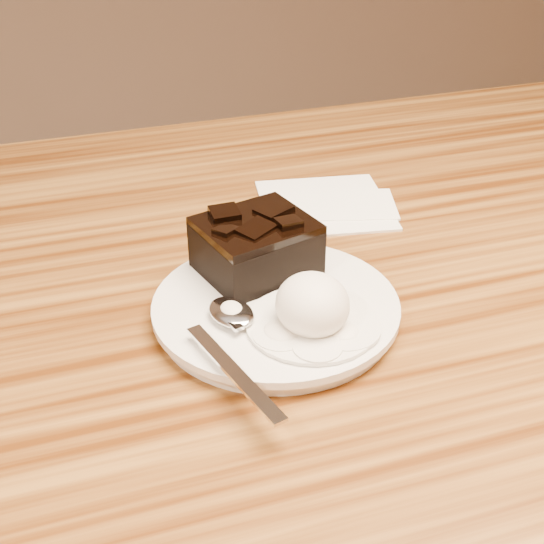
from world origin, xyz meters
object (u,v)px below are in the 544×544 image
object	(u,v)px
plate	(276,310)
napkin	(325,204)
spoon	(231,314)
brownie	(256,250)
ice_cream_scoop	(312,305)
dining_table	(318,532)

from	to	relation	value
plate	napkin	world-z (taller)	plate
plate	napkin	bearing A→B (deg)	57.41
spoon	brownie	bearing A→B (deg)	43.43
ice_cream_scoop	dining_table	bearing A→B (deg)	60.49
plate	spoon	size ratio (longest dim) A/B	1.12
dining_table	spoon	bearing A→B (deg)	-146.33
ice_cream_scoop	spoon	xyz separation A→B (m)	(-0.06, 0.03, -0.01)
dining_table	spoon	xyz separation A→B (m)	(-0.12, -0.08, 0.40)
plate	spoon	world-z (taller)	spoon
brownie	dining_table	bearing A→B (deg)	10.11
plate	napkin	size ratio (longest dim) A/B	1.54
dining_table	spoon	size ratio (longest dim) A/B	6.57
napkin	ice_cream_scoop	bearing A→B (deg)	-114.16
dining_table	brownie	size ratio (longest dim) A/B	13.17
ice_cream_scoop	napkin	xyz separation A→B (m)	(0.10, 0.22, -0.03)
plate	brownie	world-z (taller)	brownie
dining_table	napkin	size ratio (longest dim) A/B	9.06
ice_cream_scoop	spoon	distance (m)	0.07
brownie	ice_cream_scoop	bearing A→B (deg)	-79.54
napkin	plate	bearing A→B (deg)	-122.59
brownie	ice_cream_scoop	size ratio (longest dim) A/B	1.49
brownie	napkin	bearing A→B (deg)	47.84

